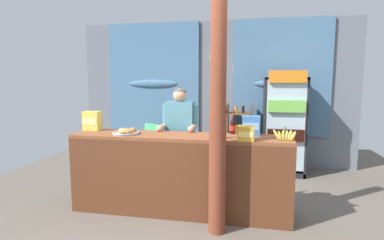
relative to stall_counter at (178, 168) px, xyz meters
The scene contains 15 objects.
ground_plane 1.00m from the stall_counter, 81.33° to the left, with size 7.15×7.15×0.00m, color #665B51.
back_wall_curtained 2.64m from the stall_counter, 87.21° to the left, with size 5.35×0.22×2.78m.
stall_counter is the anchor object (origin of this frame).
timber_post 0.90m from the stall_counter, 32.54° to the right, with size 0.20×0.18×2.63m.
drink_fridge 2.50m from the stall_counter, 54.71° to the left, with size 0.71×0.66×1.81m.
bottle_shelf_rack 2.26m from the stall_counter, 73.49° to the left, with size 0.48×0.28×1.23m.
plastic_lawn_chair 1.95m from the stall_counter, 120.41° to the left, with size 0.61×0.61×0.86m.
shopkeeper 0.71m from the stall_counter, 100.96° to the left, with size 0.50×0.42×1.54m.
soda_bottle_iced_tea 0.69m from the stall_counter, 10.05° to the right, with size 0.09×0.09×0.30m.
soda_bottle_cola 0.86m from the stall_counter, 26.93° to the left, with size 0.06×0.06×0.24m.
snack_box_biscuit 1.02m from the stall_counter, 15.35° to the left, with size 0.21×0.13×0.24m.
snack_box_choco_powder 0.93m from the stall_counter, ahead, with size 0.18×0.16×0.16m.
snack_box_instant_noodle 1.37m from the stall_counter, 168.44° to the left, with size 0.22×0.14×0.25m.
pastry_tray 0.79m from the stall_counter, behind, with size 0.34×0.34×0.07m.
banana_bunch 1.31m from the stall_counter, ahead, with size 0.27×0.06×0.16m.
Camera 1 is at (0.73, -3.15, 1.63)m, focal length 28.33 mm.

